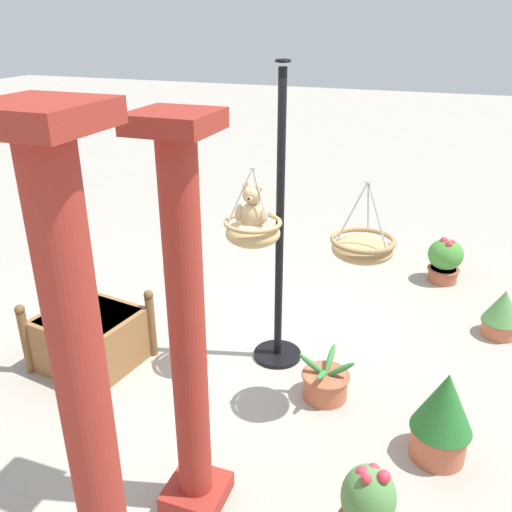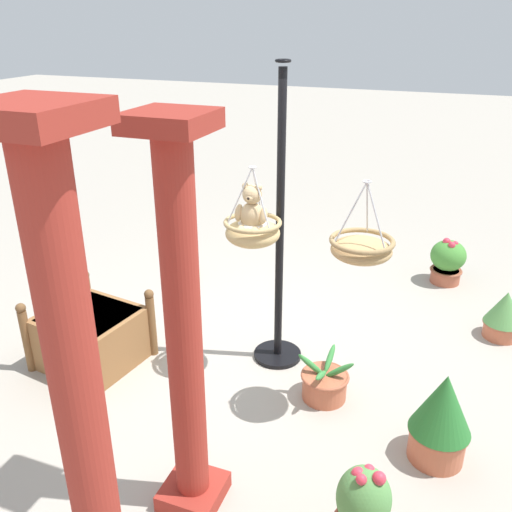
% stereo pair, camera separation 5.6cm
% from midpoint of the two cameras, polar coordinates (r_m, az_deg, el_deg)
% --- Properties ---
extents(ground_plane, '(40.00, 40.00, 0.00)m').
position_cam_midpoint_polar(ground_plane, '(5.24, 0.51, -10.25)').
color(ground_plane, '#A8A093').
extents(display_pole_central, '(0.44, 0.44, 2.64)m').
position_cam_midpoint_polar(display_pole_central, '(4.80, 2.75, -2.07)').
color(display_pole_central, black).
rests_on(display_pole_central, ground).
extents(hanging_basket_with_teddy, '(0.47, 0.47, 0.66)m').
position_cam_midpoint_polar(hanging_basket_with_teddy, '(4.43, 0.02, 2.62)').
color(hanging_basket_with_teddy, tan).
extents(teddy_bear, '(0.27, 0.24, 0.40)m').
position_cam_midpoint_polar(teddy_bear, '(4.35, -0.08, 4.70)').
color(teddy_bear, tan).
extents(hanging_basket_left_high, '(0.46, 0.46, 0.58)m').
position_cam_midpoint_polar(hanging_basket_left_high, '(3.92, 11.36, 0.83)').
color(hanging_basket_left_high, tan).
extents(greenhouse_pillar_left, '(0.40, 0.40, 2.52)m').
position_cam_midpoint_polar(greenhouse_pillar_left, '(3.20, -6.99, -9.02)').
color(greenhouse_pillar_left, '#9E2D23').
rests_on(greenhouse_pillar_left, ground).
extents(greenhouse_pillar_far_back, '(0.43, 0.43, 2.68)m').
position_cam_midpoint_polar(greenhouse_pillar_far_back, '(2.65, -17.12, -15.94)').
color(greenhouse_pillar_far_back, '#9E2D23').
rests_on(greenhouse_pillar_far_back, ground).
extents(wooden_planter_box, '(0.99, 0.94, 0.68)m').
position_cam_midpoint_polar(wooden_planter_box, '(5.21, -16.52, -7.99)').
color(wooden_planter_box, olive).
rests_on(wooden_planter_box, ground).
extents(potted_plant_fern_front, '(0.41, 0.41, 0.56)m').
position_cam_midpoint_polar(potted_plant_fern_front, '(6.83, 19.58, -0.48)').
color(potted_plant_fern_front, '#AD563D').
rests_on(potted_plant_fern_front, ground).
extents(potted_plant_flowering_red, '(0.37, 0.37, 0.50)m').
position_cam_midpoint_polar(potted_plant_flowering_red, '(5.90, 24.70, -5.60)').
color(potted_plant_flowering_red, '#BC6042').
rests_on(potted_plant_flowering_red, ground).
extents(potted_plant_tall_leafy, '(0.49, 0.55, 0.40)m').
position_cam_midpoint_polar(potted_plant_tall_leafy, '(4.69, 7.52, -12.99)').
color(potted_plant_tall_leafy, '#BC6042').
rests_on(potted_plant_tall_leafy, ground).
extents(potted_plant_conical_shrub, '(0.43, 0.43, 0.72)m').
position_cam_midpoint_polar(potted_plant_conical_shrub, '(4.19, 19.14, -15.62)').
color(potted_plant_conical_shrub, '#BC6042').
rests_on(potted_plant_conical_shrub, ground).
extents(watering_can, '(0.35, 0.20, 0.30)m').
position_cam_midpoint_polar(watering_can, '(6.74, -6.82, -1.14)').
color(watering_can, '#338C3F').
rests_on(watering_can, ground).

